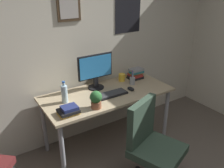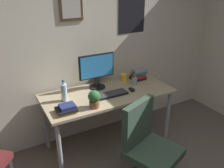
% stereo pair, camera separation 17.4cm
% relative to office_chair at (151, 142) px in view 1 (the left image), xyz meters
% --- Properties ---
extents(wall_back, '(4.40, 0.10, 2.60)m').
position_rel_office_chair_xyz_m(wall_back, '(-0.15, 1.24, 0.77)').
color(wall_back, beige).
rests_on(wall_back, ground_plane).
extents(desk, '(1.58, 0.71, 0.75)m').
position_rel_office_chair_xyz_m(desk, '(-0.00, 0.81, 0.14)').
color(desk, tan).
rests_on(desk, ground_plane).
extents(office_chair, '(0.59, 0.60, 0.95)m').
position_rel_office_chair_xyz_m(office_chair, '(0.00, 0.00, 0.00)').
color(office_chair, '#334738').
rests_on(office_chair, ground_plane).
extents(monitor, '(0.46, 0.20, 0.43)m').
position_rel_office_chair_xyz_m(monitor, '(-0.06, 1.01, 0.46)').
color(monitor, black).
rests_on(monitor, desk).
extents(keyboard, '(0.43, 0.15, 0.03)m').
position_rel_office_chair_xyz_m(keyboard, '(-0.02, 0.72, 0.23)').
color(keyboard, black).
rests_on(keyboard, desk).
extents(computer_mouse, '(0.06, 0.11, 0.04)m').
position_rel_office_chair_xyz_m(computer_mouse, '(0.28, 0.71, 0.24)').
color(computer_mouse, black).
rests_on(computer_mouse, desk).
extents(water_bottle, '(0.07, 0.07, 0.25)m').
position_rel_office_chair_xyz_m(water_bottle, '(-0.53, 0.85, 0.33)').
color(water_bottle, silver).
rests_on(water_bottle, desk).
extents(coffee_mug_near, '(0.12, 0.09, 0.10)m').
position_rel_office_chair_xyz_m(coffee_mug_near, '(0.35, 1.02, 0.27)').
color(coffee_mug_near, yellow).
rests_on(coffee_mug_near, desk).
extents(potted_plant, '(0.13, 0.13, 0.20)m').
position_rel_office_chair_xyz_m(potted_plant, '(-0.30, 0.55, 0.32)').
color(potted_plant, brown).
rests_on(potted_plant, desk).
extents(pen_cup, '(0.07, 0.07, 0.20)m').
position_rel_office_chair_xyz_m(pen_cup, '(0.40, 0.85, 0.27)').
color(pen_cup, '#9EA0A5').
rests_on(pen_cup, desk).
extents(book_stack_left, '(0.21, 0.17, 0.14)m').
position_rel_office_chair_xyz_m(book_stack_left, '(0.56, 0.99, 0.28)').
color(book_stack_left, black).
rests_on(book_stack_left, desk).
extents(book_stack_right, '(0.20, 0.17, 0.08)m').
position_rel_office_chair_xyz_m(book_stack_right, '(-0.60, 0.60, 0.26)').
color(book_stack_right, gold).
rests_on(book_stack_right, desk).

